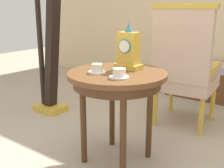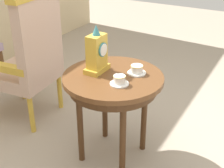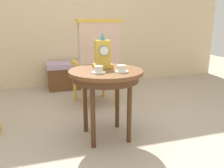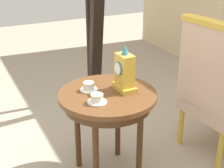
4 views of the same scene
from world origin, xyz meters
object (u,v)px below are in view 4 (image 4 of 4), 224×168
mantel_clock (124,72)px  armchair (216,88)px  teacup_right (97,99)px  teacup_left (89,87)px  side_table (108,103)px  harp (94,36)px

mantel_clock → armchair: bearing=80.8°
teacup_right → mantel_clock: size_ratio=0.39×
armchair → teacup_left: bearing=-102.8°
teacup_right → side_table: bearing=130.0°
armchair → harp: harp is taller
side_table → teacup_left: size_ratio=5.61×
teacup_right → harp: harp is taller
teacup_right → mantel_clock: (-0.10, 0.26, 0.11)m
teacup_left → mantel_clock: mantel_clock is taller
teacup_left → armchair: bearing=77.2°
teacup_left → mantel_clock: 0.27m
side_table → armchair: size_ratio=0.61×
teacup_right → harp: (-1.26, 0.53, 0.04)m
teacup_right → mantel_clock: 0.30m
armchair → harp: 1.38m
side_table → teacup_right: bearing=-50.0°
side_table → teacup_right: size_ratio=5.41×
side_table → armchair: 0.89m
teacup_left → teacup_right: size_ratio=0.96×
armchair → teacup_right: bearing=-91.1°
teacup_right → teacup_left: bearing=172.6°
harp → armchair: bearing=20.6°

